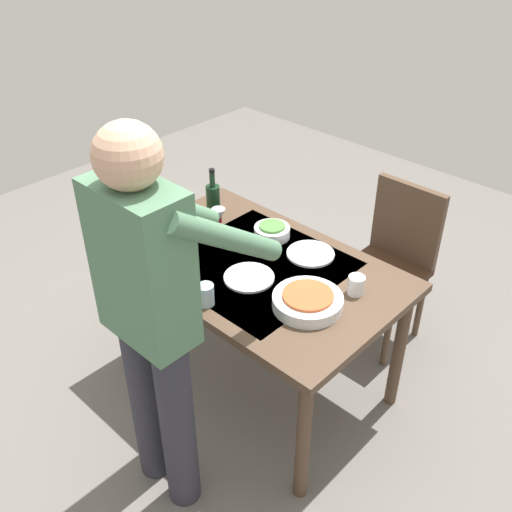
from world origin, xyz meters
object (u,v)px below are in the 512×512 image
water_cup_near_left (157,229)px  dining_table (256,279)px  serving_bowl_pasta (308,301)px  dinner_plate_near (249,277)px  water_cup_far_left (206,295)px  water_cup_far_right (356,285)px  wine_bottle (213,202)px  water_cup_near_right (129,235)px  side_bowl_salad (272,231)px  wine_glass_left (219,217)px  chair_near (393,255)px  dinner_plate_far (311,254)px  person_server (153,312)px

water_cup_near_left → dining_table: bearing=-163.1°
serving_bowl_pasta → dinner_plate_near: 0.32m
water_cup_far_left → water_cup_far_right: water_cup_far_left is taller
wine_bottle → serving_bowl_pasta: (-0.81, 0.22, -0.08)m
dining_table → water_cup_far_right: size_ratio=15.73×
water_cup_near_right → water_cup_far_left: size_ratio=1.00×
side_bowl_salad → wine_bottle: bearing=15.3°
water_cup_near_left → water_cup_near_right: (0.06, 0.13, 0.00)m
wine_bottle → wine_glass_left: 0.15m
water_cup_near_left → water_cup_far_right: (-0.99, -0.30, -0.00)m
chair_near → dinner_plate_far: chair_near is taller
serving_bowl_pasta → side_bowl_salad: (0.48, -0.31, 0.00)m
dining_table → dinner_plate_far: size_ratio=5.90×
chair_near → water_cup_near_left: 1.29m
chair_near → person_server: (0.12, 1.51, 0.43)m
chair_near → person_server: person_server is taller
chair_near → water_cup_near_right: size_ratio=9.38×
water_cup_near_left → dinner_plate_near: (-0.58, -0.06, -0.04)m
water_cup_far_left → water_cup_far_right: bearing=-130.1°
person_server → side_bowl_salad: person_server is taller
chair_near → water_cup_far_left: size_ratio=9.38×
wine_glass_left → serving_bowl_pasta: wine_glass_left is taller
person_server → serving_bowl_pasta: size_ratio=5.63×
dining_table → water_cup_near_left: 0.57m
water_cup_near_left → dinner_plate_near: water_cup_near_left is taller
dining_table → chair_near: bearing=-108.0°
water_cup_near_left → wine_bottle: bearing=-105.8°
chair_near → wine_bottle: wine_bottle is taller
dinner_plate_near → dinner_plate_far: (-0.08, -0.34, 0.00)m
side_bowl_salad → serving_bowl_pasta: bearing=147.1°
wine_bottle → water_cup_near_right: bearing=72.0°
water_cup_near_left → dinner_plate_near: size_ratio=0.39×
dinner_plate_near → dinner_plate_far: same height
water_cup_far_left → dinner_plate_far: bearing=-98.3°
dinner_plate_far → water_cup_near_left: bearing=31.3°
person_server → wine_bottle: size_ratio=5.71×
dining_table → dinner_plate_far: dinner_plate_far is taller
wine_bottle → person_server: bearing=124.8°
water_cup_near_left → water_cup_far_left: water_cup_far_left is taller
person_server → dinner_plate_near: size_ratio=7.34×
wine_glass_left → water_cup_near_right: size_ratio=1.56×
chair_near → wine_glass_left: (0.58, 0.75, 0.32)m
wine_bottle → water_cup_near_left: (0.09, 0.31, -0.07)m
water_cup_far_right → side_bowl_salad: bearing=-9.3°
water_cup_near_left → side_bowl_salad: bearing=-136.4°
water_cup_far_left → wine_glass_left: bearing=-49.4°
wine_glass_left → water_cup_near_right: wine_glass_left is taller
dining_table → water_cup_far_right: bearing=-163.0°
chair_near → wine_bottle: (0.71, 0.67, 0.33)m
dining_table → water_cup_near_right: (0.58, 0.29, 0.13)m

